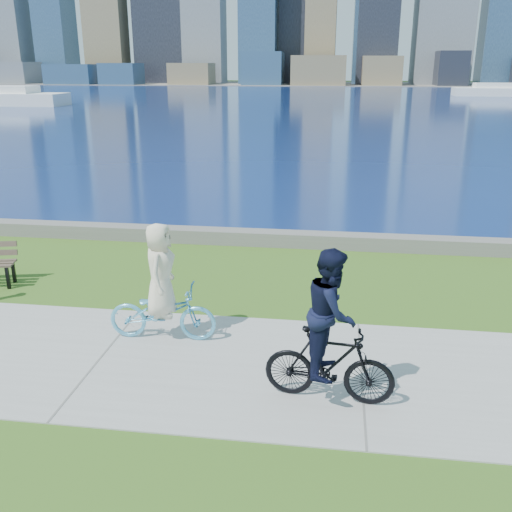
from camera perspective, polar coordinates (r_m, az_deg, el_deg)
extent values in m
plane|color=#345B18|center=(9.34, -15.18, -9.79)|extent=(320.00, 320.00, 0.00)
cube|color=#A09F9B|center=(9.34, -15.18, -9.74)|extent=(80.00, 3.50, 0.02)
cube|color=slate|center=(14.74, -6.02, 2.09)|extent=(90.00, 0.50, 0.35)
cube|color=navy|center=(79.69, 5.72, 15.43)|extent=(320.00, 131.00, 0.01)
cube|color=slate|center=(137.61, 6.87, 16.73)|extent=(320.00, 30.00, 0.12)
cube|color=slate|center=(148.82, -22.52, 16.56)|extent=(6.68, 8.89, 4.83)
cube|color=navy|center=(140.21, -17.80, 16.91)|extent=(10.61, 8.23, 4.34)
cube|color=navy|center=(135.39, -13.29, 17.30)|extent=(8.02, 7.79, 4.56)
cube|color=#756548|center=(132.35, -6.44, 17.64)|extent=(9.05, 7.75, 4.58)
cube|color=navy|center=(128.64, 0.71, 18.23)|extent=(8.56, 7.18, 6.87)
cube|color=#756548|center=(126.88, 6.29, 17.94)|extent=(11.37, 7.09, 6.09)
cube|color=#756548|center=(129.50, 12.43, 17.63)|extent=(8.15, 8.43, 5.98)
cube|color=black|center=(131.20, 18.90, 17.31)|extent=(6.05, 8.04, 6.95)
cube|color=navy|center=(155.71, -19.70, 22.77)|extent=(7.51, 8.42, 36.48)
cube|color=white|center=(91.90, 23.32, 14.83)|extent=(13.27, 3.79, 1.14)
cube|color=white|center=(91.87, 23.39, 15.39)|extent=(7.58, 2.84, 0.66)
cube|color=black|center=(12.61, -23.57, -2.01)|extent=(0.08, 0.08, 0.47)
cube|color=black|center=(12.95, -23.08, -1.43)|extent=(0.08, 0.08, 0.47)
imported|color=#60C0EB|center=(9.52, -9.33, -5.57)|extent=(0.70, 1.80, 0.93)
imported|color=white|center=(9.24, -9.57, -1.39)|extent=(0.53, 0.78, 1.55)
imported|color=black|center=(7.79, 7.33, -10.74)|extent=(0.68, 1.78, 1.05)
imported|color=black|center=(7.45, 7.57, -5.61)|extent=(0.72, 0.89, 1.72)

